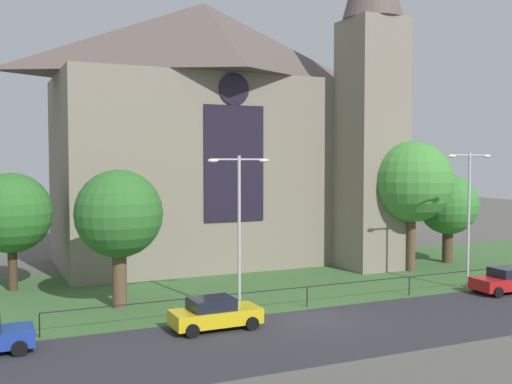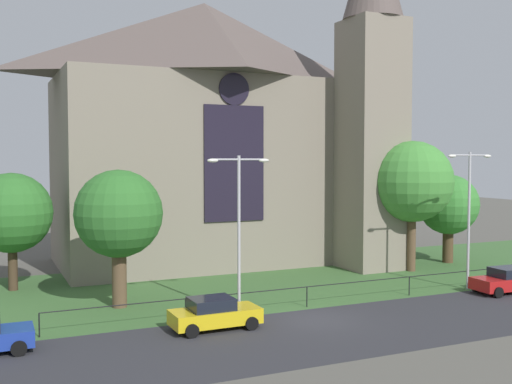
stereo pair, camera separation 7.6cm
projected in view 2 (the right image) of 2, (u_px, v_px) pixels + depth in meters
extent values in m
plane|color=#56544C|center=(238.00, 283.00, 39.41)|extent=(160.00, 160.00, 0.00)
cube|color=#2D2D33|center=(336.00, 330.00, 28.48)|extent=(120.00, 8.00, 0.01)
cube|color=#3D6633|center=(251.00, 289.00, 37.59)|extent=(120.00, 20.00, 0.01)
cube|color=gray|center=(205.00, 172.00, 47.56)|extent=(22.00, 12.00, 14.00)
pyramid|color=#594C47|center=(204.00, 43.00, 47.01)|extent=(22.00, 12.00, 6.00)
cube|color=black|center=(234.00, 163.00, 42.01)|extent=(4.40, 0.16, 8.00)
cylinder|color=black|center=(234.00, 89.00, 41.73)|extent=(2.20, 0.15, 2.20)
cube|color=gray|center=(372.00, 145.00, 44.26)|extent=(4.00, 4.00, 18.00)
cylinder|color=black|center=(307.00, 287.00, 32.90)|extent=(27.40, 0.05, 0.05)
cylinder|color=black|center=(39.00, 325.00, 27.32)|extent=(0.07, 0.07, 1.10)
cylinder|color=black|center=(186.00, 310.00, 30.12)|extent=(0.06, 0.07, 1.10)
cylinder|color=black|center=(307.00, 297.00, 32.93)|extent=(0.06, 0.07, 1.10)
cylinder|color=black|center=(409.00, 286.00, 35.73)|extent=(0.06, 0.07, 1.10)
cylinder|color=black|center=(497.00, 277.00, 38.54)|extent=(0.07, 0.07, 1.10)
cylinder|color=brown|center=(119.00, 277.00, 32.85)|extent=(0.78, 0.78, 3.31)
sphere|color=#2D6B28|center=(119.00, 214.00, 32.66)|extent=(4.74, 4.74, 4.74)
cylinder|color=#423021|center=(13.00, 266.00, 37.10)|extent=(0.56, 0.56, 2.92)
sphere|color=#2D6B28|center=(12.00, 213.00, 36.92)|extent=(4.87, 4.87, 4.87)
cylinder|color=brown|center=(411.00, 241.00, 43.46)|extent=(0.61, 0.61, 4.24)
sphere|color=#428C38|center=(412.00, 181.00, 43.23)|extent=(5.78, 5.78, 5.78)
cylinder|color=#4C3823|center=(448.00, 245.00, 47.07)|extent=(0.81, 0.81, 2.78)
sphere|color=#387F33|center=(449.00, 204.00, 46.90)|extent=(4.60, 4.60, 4.60)
cylinder|color=#B2B2B7|center=(239.00, 236.00, 31.00)|extent=(0.16, 0.16, 8.18)
cylinder|color=#B2B2B7|center=(226.00, 159.00, 30.50)|extent=(1.40, 0.10, 0.10)
cylinder|color=#B2B2B7|center=(251.00, 159.00, 31.07)|extent=(1.40, 0.10, 0.10)
ellipsoid|color=white|center=(213.00, 160.00, 30.22)|extent=(0.57, 0.26, 0.20)
ellipsoid|color=white|center=(264.00, 160.00, 31.36)|extent=(0.57, 0.26, 0.20)
cylinder|color=#B2B2B7|center=(469.00, 221.00, 37.23)|extent=(0.16, 0.16, 8.44)
cylinder|color=#B2B2B7|center=(461.00, 155.00, 36.72)|extent=(1.40, 0.10, 0.10)
cylinder|color=#B2B2B7|center=(479.00, 155.00, 37.30)|extent=(1.40, 0.10, 0.10)
ellipsoid|color=white|center=(452.00, 156.00, 36.44)|extent=(0.57, 0.26, 0.20)
ellipsoid|color=white|center=(487.00, 156.00, 37.59)|extent=(0.57, 0.26, 0.20)
cylinder|color=black|center=(17.00, 337.00, 26.37)|extent=(0.64, 0.23, 0.64)
cylinder|color=black|center=(19.00, 348.00, 24.72)|extent=(0.64, 0.23, 0.64)
cube|color=gold|center=(215.00, 316.00, 28.64)|extent=(4.23, 1.87, 0.70)
cube|color=black|center=(211.00, 304.00, 28.52)|extent=(2.02, 1.63, 0.55)
cylinder|color=black|center=(236.00, 315.00, 30.09)|extent=(0.64, 0.23, 0.64)
cylinder|color=black|center=(252.00, 323.00, 28.46)|extent=(0.64, 0.23, 0.64)
cylinder|color=black|center=(179.00, 321.00, 28.85)|extent=(0.64, 0.23, 0.64)
cylinder|color=black|center=(192.00, 331.00, 27.22)|extent=(0.64, 0.23, 0.64)
cube|color=#B21919|center=(506.00, 283.00, 36.43)|extent=(4.27, 1.97, 0.70)
cube|color=black|center=(509.00, 272.00, 36.47)|extent=(2.06, 1.68, 0.55)
cylinder|color=black|center=(498.00, 292.00, 35.07)|extent=(0.65, 0.25, 0.64)
cylinder|color=black|center=(476.00, 286.00, 36.74)|extent=(0.65, 0.25, 0.64)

